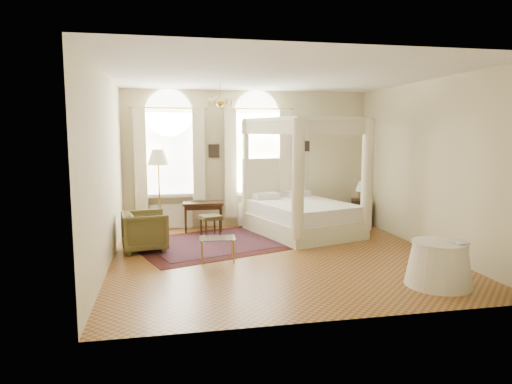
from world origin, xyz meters
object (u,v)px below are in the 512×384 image
(canopy_bed, at_px, (303,208))
(writing_desk, at_px, (203,206))
(stool, at_px, (210,219))
(side_table, at_px, (439,264))
(floor_lamp, at_px, (158,161))
(nightstand, at_px, (361,213))
(coffee_table, at_px, (217,240))
(armchair, at_px, (145,231))

(canopy_bed, bearing_deg, writing_desk, 162.26)
(stool, height_order, side_table, side_table)
(floor_lamp, height_order, side_table, floor_lamp)
(nightstand, xyz_separation_m, stool, (-3.77, -0.55, 0.09))
(coffee_table, xyz_separation_m, side_table, (3.13, -1.94, -0.06))
(side_table, bearing_deg, canopy_bed, 104.29)
(stool, bearing_deg, side_table, -51.37)
(armchair, bearing_deg, stool, -65.38)
(canopy_bed, bearing_deg, stool, 178.45)
(stool, height_order, floor_lamp, floor_lamp)
(floor_lamp, bearing_deg, nightstand, -4.41)
(armchair, height_order, floor_lamp, floor_lamp)
(stool, xyz_separation_m, floor_lamp, (-1.09, 0.93, 1.22))
(armchair, bearing_deg, side_table, -131.93)
(stool, bearing_deg, nightstand, 8.36)
(writing_desk, relative_size, armchair, 1.12)
(nightstand, height_order, side_table, side_table)
(canopy_bed, relative_size, side_table, 2.90)
(stool, xyz_separation_m, side_table, (3.06, -3.83, -0.08))
(coffee_table, xyz_separation_m, floor_lamp, (-1.03, 2.83, 1.24))
(floor_lamp, bearing_deg, stool, -40.39)
(writing_desk, relative_size, coffee_table, 1.44)
(stool, relative_size, side_table, 0.54)
(floor_lamp, bearing_deg, armchair, -98.44)
(stool, bearing_deg, writing_desk, 98.96)
(canopy_bed, xyz_separation_m, stool, (-2.10, 0.06, -0.18))
(nightstand, bearing_deg, coffee_table, -147.38)
(nightstand, distance_m, stool, 3.81)
(canopy_bed, distance_m, side_table, 3.91)
(canopy_bed, relative_size, floor_lamp, 1.49)
(side_table, bearing_deg, nightstand, 80.86)
(coffee_table, relative_size, floor_lamp, 0.35)
(writing_desk, height_order, floor_lamp, floor_lamp)
(writing_desk, xyz_separation_m, side_table, (3.17, -4.48, -0.26))
(coffee_table, height_order, floor_lamp, floor_lamp)
(writing_desk, xyz_separation_m, coffee_table, (0.04, -2.55, -0.20))
(coffee_table, bearing_deg, stool, 88.17)
(side_table, bearing_deg, stool, 128.63)
(writing_desk, distance_m, floor_lamp, 1.46)
(stool, bearing_deg, coffee_table, -91.83)
(coffee_table, bearing_deg, floor_lamp, 110.03)
(stool, distance_m, floor_lamp, 1.88)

